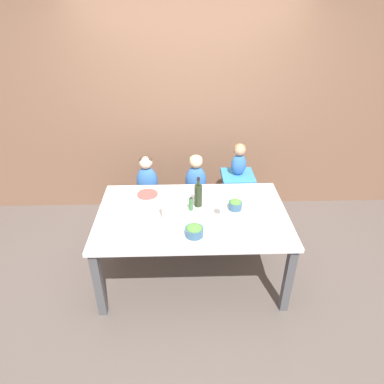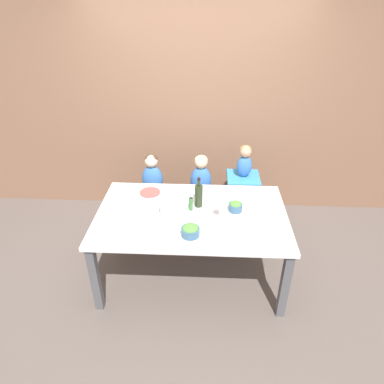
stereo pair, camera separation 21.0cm
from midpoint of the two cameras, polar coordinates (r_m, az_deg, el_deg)
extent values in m
plane|color=#564C47|center=(3.61, 1.65, -13.29)|extent=(14.00, 14.00, 0.00)
cube|color=brown|center=(4.12, 2.38, 14.39)|extent=(10.00, 0.06, 2.70)
cube|color=silver|center=(3.15, 1.84, -3.87)|extent=(1.75, 1.08, 0.03)
cube|color=#4C4C51|center=(3.14, -13.94, -13.91)|extent=(0.07, 0.07, 0.70)
cube|color=#4C4C51|center=(3.13, 17.12, -14.72)|extent=(0.07, 0.07, 0.70)
cube|color=#4C4C51|center=(3.85, -10.32, -3.94)|extent=(0.07, 0.07, 0.70)
cube|color=#4C4C51|center=(3.84, 14.15, -4.54)|extent=(0.07, 0.07, 0.70)
cylinder|color=silver|center=(4.03, -7.33, -4.45)|extent=(0.04, 0.04, 0.40)
cylinder|color=silver|center=(3.99, -2.80, -4.61)|extent=(0.04, 0.04, 0.40)
cylinder|color=silver|center=(4.29, -6.66, -2.00)|extent=(0.04, 0.04, 0.40)
cylinder|color=silver|center=(4.25, -2.41, -2.12)|extent=(0.04, 0.04, 0.40)
cube|color=#2D2D33|center=(4.02, -4.94, -0.57)|extent=(0.43, 0.43, 0.05)
cylinder|color=silver|center=(3.98, 0.55, -4.71)|extent=(0.04, 0.04, 0.40)
cylinder|color=silver|center=(3.98, 5.16, -4.81)|extent=(0.04, 0.04, 0.40)
cylinder|color=silver|center=(4.24, 0.72, -2.21)|extent=(0.04, 0.04, 0.40)
cylinder|color=silver|center=(4.24, 5.03, -2.31)|extent=(0.04, 0.04, 0.40)
cube|color=#2D2D33|center=(3.98, 2.95, -0.77)|extent=(0.43, 0.43, 0.05)
cylinder|color=silver|center=(3.94, 7.86, -3.18)|extent=(0.04, 0.04, 0.66)
cylinder|color=silver|center=(3.98, 11.75, -3.24)|extent=(0.04, 0.04, 0.66)
cylinder|color=silver|center=(4.17, 7.60, -1.10)|extent=(0.04, 0.04, 0.66)
cylinder|color=silver|center=(4.20, 11.28, -1.18)|extent=(0.04, 0.04, 0.66)
cube|color=teal|center=(3.89, 10.07, 2.21)|extent=(0.36, 0.37, 0.05)
ellipsoid|color=#3366B2|center=(3.91, -5.07, 2.01)|extent=(0.24, 0.16, 0.36)
sphere|color=beige|center=(3.80, -5.23, 5.13)|extent=(0.15, 0.15, 0.15)
ellipsoid|color=#473323|center=(3.80, -5.23, 5.49)|extent=(0.14, 0.14, 0.10)
ellipsoid|color=#3366B2|center=(3.88, 3.03, 1.83)|extent=(0.24, 0.16, 0.36)
sphere|color=#D6AD89|center=(3.77, 3.13, 4.97)|extent=(0.15, 0.15, 0.15)
ellipsoid|color=#DBC684|center=(3.77, 3.14, 5.33)|extent=(0.14, 0.14, 0.10)
ellipsoid|color=#3366B2|center=(3.82, 10.27, 4.21)|extent=(0.17, 0.11, 0.25)
sphere|color=tan|center=(3.75, 10.52, 6.63)|extent=(0.13, 0.13, 0.13)
ellipsoid|color=olive|center=(3.75, 10.54, 6.95)|extent=(0.13, 0.13, 0.09)
cylinder|color=#232D19|center=(3.20, 3.00, -0.72)|extent=(0.08, 0.08, 0.22)
cylinder|color=#232D19|center=(3.12, 3.07, 1.63)|extent=(0.03, 0.03, 0.08)
cylinder|color=black|center=(3.10, 3.09, 2.14)|extent=(0.03, 0.03, 0.02)
cylinder|color=white|center=(3.01, -2.25, -2.80)|extent=(0.12, 0.12, 0.22)
cylinder|color=white|center=(3.11, 6.49, -4.22)|extent=(0.06, 0.06, 0.00)
cylinder|color=white|center=(3.09, 6.54, -3.62)|extent=(0.01, 0.01, 0.07)
ellipsoid|color=white|center=(3.04, 6.62, -2.38)|extent=(0.07, 0.07, 0.09)
cylinder|color=#335675|center=(2.86, 1.84, -6.68)|extent=(0.16, 0.16, 0.07)
ellipsoid|color=#4C8438|center=(2.84, 1.85, -6.10)|extent=(0.13, 0.13, 0.05)
cylinder|color=#335675|center=(3.20, 9.11, -2.58)|extent=(0.13, 0.13, 0.07)
ellipsoid|color=#4C8438|center=(3.18, 9.16, -2.03)|extent=(0.11, 0.11, 0.05)
cylinder|color=silver|center=(2.99, -9.05, -5.99)|extent=(0.21, 0.21, 0.01)
cylinder|color=#D14C47|center=(3.46, -5.31, -0.10)|extent=(0.21, 0.21, 0.01)
cylinder|color=#336633|center=(3.16, 1.69, -2.07)|extent=(0.04, 0.04, 0.13)
cone|color=black|center=(3.12, 1.72, -0.94)|extent=(0.03, 0.03, 0.02)
camera|label=1|loc=(0.10, -88.07, 1.15)|focal=32.00mm
camera|label=2|loc=(0.10, 91.93, -1.15)|focal=32.00mm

